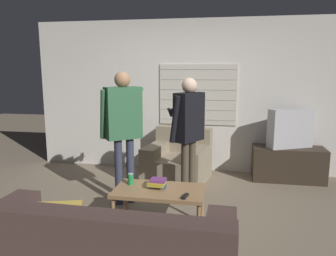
% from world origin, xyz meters
% --- Properties ---
extents(ground_plane, '(16.00, 16.00, 0.00)m').
position_xyz_m(ground_plane, '(0.00, 0.00, 0.00)').
color(ground_plane, '#7F705B').
extents(wall_back, '(5.20, 0.08, 2.55)m').
position_xyz_m(wall_back, '(0.01, 2.03, 1.28)').
color(wall_back, silver).
rests_on(wall_back, ground_plane).
extents(armchair_beige, '(1.06, 1.02, 0.80)m').
position_xyz_m(armchair_beige, '(-0.01, 1.45, 0.30)').
color(armchair_beige, gray).
rests_on(armchair_beige, ground_plane).
extents(coffee_table, '(0.97, 0.55, 0.46)m').
position_xyz_m(coffee_table, '(0.04, -0.23, 0.41)').
color(coffee_table, '#9E754C').
rests_on(coffee_table, ground_plane).
extents(tv_stand, '(1.09, 0.45, 0.53)m').
position_xyz_m(tv_stand, '(1.70, 1.71, 0.27)').
color(tv_stand, '#33281E').
rests_on(tv_stand, ground_plane).
extents(tv, '(0.72, 0.49, 0.60)m').
position_xyz_m(tv, '(1.70, 1.71, 0.83)').
color(tv, '#B2B2B7').
rests_on(tv, tv_stand).
extents(person_left_standing, '(0.53, 0.83, 1.70)m').
position_xyz_m(person_left_standing, '(-0.56, 0.40, 1.08)').
color(person_left_standing, '#33384C').
rests_on(person_left_standing, ground_plane).
extents(person_right_standing, '(0.56, 0.74, 1.63)m').
position_xyz_m(person_right_standing, '(0.25, 0.59, 1.03)').
color(person_right_standing, '#4C4233').
rests_on(person_right_standing, ground_plane).
extents(book_stack, '(0.20, 0.18, 0.09)m').
position_xyz_m(book_stack, '(0.00, -0.17, 0.50)').
color(book_stack, '#284C89').
rests_on(book_stack, coffee_table).
extents(soda_can, '(0.07, 0.07, 0.13)m').
position_xyz_m(soda_can, '(-0.31, -0.14, 0.52)').
color(soda_can, '#238E47').
rests_on(soda_can, coffee_table).
extents(spare_remote, '(0.07, 0.14, 0.02)m').
position_xyz_m(spare_remote, '(0.34, -0.40, 0.47)').
color(spare_remote, black).
rests_on(spare_remote, coffee_table).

